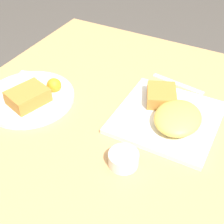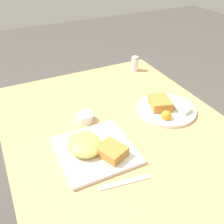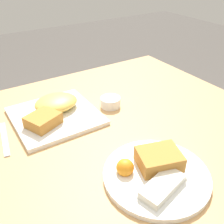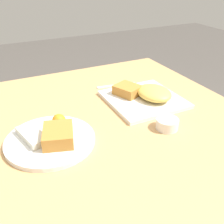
{
  "view_description": "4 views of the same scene",
  "coord_description": "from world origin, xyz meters",
  "views": [
    {
      "loc": [
        -0.52,
        -0.31,
        1.27
      ],
      "look_at": [
        0.02,
        -0.02,
        0.75
      ],
      "focal_mm": 50.0,
      "sensor_mm": 36.0,
      "label": 1
    },
    {
      "loc": [
        0.76,
        -0.39,
        1.36
      ],
      "look_at": [
        -0.04,
        -0.01,
        0.75
      ],
      "focal_mm": 42.0,
      "sensor_mm": 36.0,
      "label": 2
    },
    {
      "loc": [
        0.34,
        0.57,
        1.18
      ],
      "look_at": [
        -0.03,
        -0.01,
        0.75
      ],
      "focal_mm": 42.0,
      "sensor_mm": 36.0,
      "label": 3
    },
    {
      "loc": [
        -0.64,
        0.36,
        1.16
      ],
      "look_at": [
        0.01,
        0.04,
        0.75
      ],
      "focal_mm": 42.0,
      "sensor_mm": 36.0,
      "label": 4
    }
  ],
  "objects": [
    {
      "name": "plate_oval_far",
      "position": [
        0.0,
        0.24,
        0.72
      ],
      "size": [
        0.26,
        0.26,
        0.05
      ],
      "color": "white",
      "rests_on": "dining_table"
    },
    {
      "name": "dining_table",
      "position": [
        0.0,
        0.0,
        0.63
      ],
      "size": [
        1.08,
        0.89,
        0.7
      ],
      "color": "tan",
      "rests_on": "ground_plane"
    },
    {
      "name": "plate_square_near",
      "position": [
        0.11,
        -0.15,
        0.73
      ],
      "size": [
        0.26,
        0.26,
        0.06
      ],
      "color": "white",
      "rests_on": "dining_table"
    },
    {
      "name": "sauce_ramekin",
      "position": [
        -0.09,
        -0.11,
        0.72
      ],
      "size": [
        0.07,
        0.07,
        0.03
      ],
      "color": "white",
      "rests_on": "dining_table"
    },
    {
      "name": "butter_knife",
      "position": [
        0.28,
        -0.11,
        0.71
      ],
      "size": [
        0.04,
        0.17,
        0.0
      ],
      "rotation": [
        0.0,
        0.0,
        1.42
      ],
      "color": "silver",
      "rests_on": "dining_table"
    }
  ]
}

